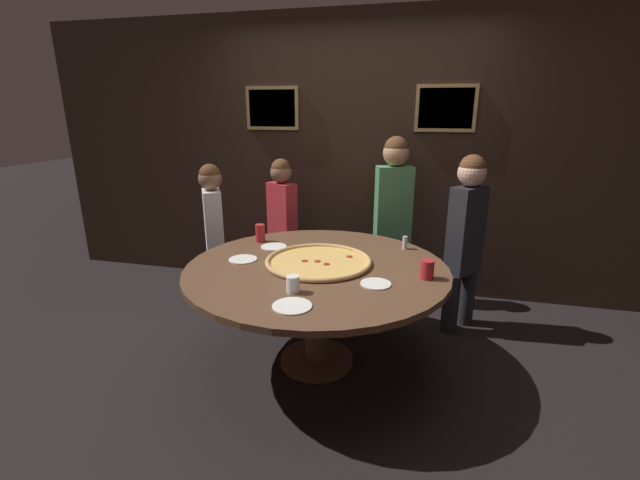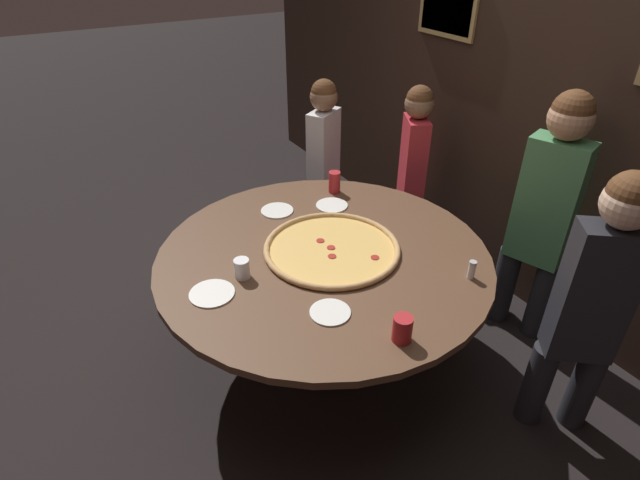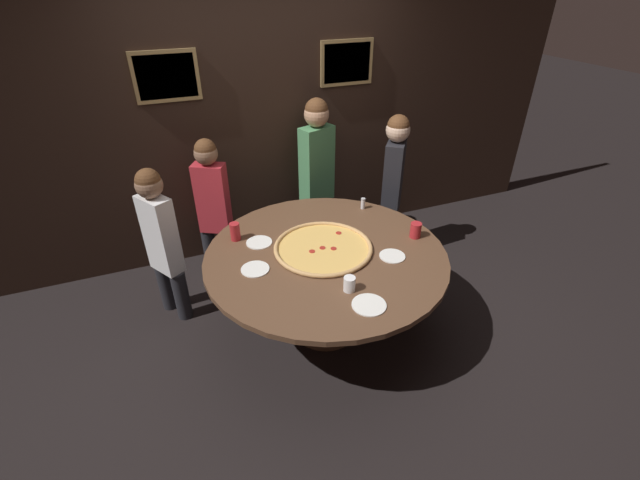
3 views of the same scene
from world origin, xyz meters
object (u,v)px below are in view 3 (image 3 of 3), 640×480
object	(u,v)px
diner_side_right	(317,168)
white_plate_left_side	(255,269)
diner_far_right	(161,238)
drink_cup_far_left	(235,232)
white_plate_beside_cup	(369,305)
drink_cup_beside_pizza	(349,284)
drink_cup_near_left	(416,230)
giant_pizza	(323,248)
condiment_shaker	(363,203)
diner_far_left	(213,201)
diner_side_left	(393,181)
white_plate_right_side	(392,256)
dining_table	(326,265)
white_plate_near_front	(259,242)

from	to	relation	value
diner_side_right	white_plate_left_side	bearing A→B (deg)	33.90
white_plate_left_side	diner_side_right	world-z (taller)	diner_side_right
diner_side_right	diner_far_right	world-z (taller)	diner_side_right
drink_cup_far_left	white_plate_beside_cup	size ratio (longest dim) A/B	0.65
drink_cup_beside_pizza	diner_far_right	world-z (taller)	diner_far_right
drink_cup_near_left	drink_cup_far_left	distance (m)	1.37
giant_pizza	drink_cup_far_left	distance (m)	0.68
drink_cup_far_left	condiment_shaker	bearing A→B (deg)	4.37
condiment_shaker	drink_cup_far_left	bearing A→B (deg)	-175.63
diner_far_right	diner_far_left	xyz separation A→B (m)	(0.47, 0.46, 0.00)
giant_pizza	condiment_shaker	size ratio (longest dim) A/B	7.50
drink_cup_far_left	diner_side_left	xyz separation A→B (m)	(1.57, 0.36, -0.00)
white_plate_left_side	diner_far_right	distance (m)	0.87
drink_cup_beside_pizza	white_plate_right_side	bearing A→B (deg)	27.05
drink_cup_beside_pizza	diner_far_left	world-z (taller)	diner_far_left
diner_far_right	condiment_shaker	bearing A→B (deg)	-126.39
drink_cup_beside_pizza	diner_side_right	world-z (taller)	diner_side_right
drink_cup_far_left	white_plate_right_side	xyz separation A→B (m)	(0.99, -0.64, -0.07)
giant_pizza	white_plate_right_side	world-z (taller)	giant_pizza
dining_table	drink_cup_near_left	size ratio (longest dim) A/B	14.70
drink_cup_far_left	white_plate_right_side	size ratio (longest dim) A/B	0.75
drink_cup_far_left	white_plate_near_front	distance (m)	0.20
giant_pizza	diner_far_left	xyz separation A→B (m)	(-0.62, 1.07, -0.01)
giant_pizza	drink_cup_near_left	size ratio (longest dim) A/B	6.08
dining_table	diner_side_right	xyz separation A→B (m)	(0.41, 1.21, 0.24)
dining_table	white_plate_left_side	xyz separation A→B (m)	(-0.53, -0.01, 0.12)
white_plate_beside_cup	condiment_shaker	distance (m)	1.26
condiment_shaker	diner_side_left	xyz separation A→B (m)	(0.45, 0.28, 0.02)
white_plate_beside_cup	diner_far_right	bearing A→B (deg)	130.94
white_plate_right_side	diner_side_left	size ratio (longest dim) A/B	0.13
giant_pizza	condiment_shaker	xyz separation A→B (m)	(0.56, 0.46, 0.04)
drink_cup_far_left	diner_side_left	world-z (taller)	diner_side_left
condiment_shaker	white_plate_right_side	bearing A→B (deg)	-100.18
dining_table	drink_cup_beside_pizza	distance (m)	0.48
dining_table	diner_side_left	bearing A→B (deg)	37.96
diner_far_right	white_plate_right_side	bearing A→B (deg)	-151.31
drink_cup_near_left	white_plate_right_side	world-z (taller)	drink_cup_near_left
drink_cup_beside_pizza	diner_far_right	size ratio (longest dim) A/B	0.08
white_plate_left_side	diner_side_left	bearing A→B (deg)	27.34
diner_far_right	drink_cup_near_left	bearing A→B (deg)	-142.63
white_plate_left_side	drink_cup_near_left	bearing A→B (deg)	-2.04
dining_table	white_plate_right_side	xyz separation A→B (m)	(0.42, -0.22, 0.12)
diner_far_left	drink_cup_beside_pizza	bearing A→B (deg)	139.70
diner_far_right	drink_cup_beside_pizza	bearing A→B (deg)	-167.27
white_plate_right_side	giant_pizza	bearing A→B (deg)	147.41
dining_table	diner_side_right	bearing A→B (deg)	71.41
giant_pizza	drink_cup_beside_pizza	bearing A→B (deg)	-92.52
drink_cup_beside_pizza	condiment_shaker	xyz separation A→B (m)	(0.58, 0.96, -0.00)
diner_side_right	diner_far_right	xyz separation A→B (m)	(-1.50, -0.55, -0.12)
giant_pizza	white_plate_left_side	size ratio (longest dim) A/B	3.72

